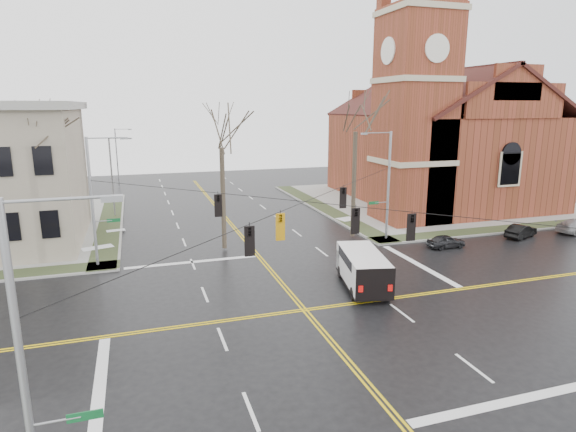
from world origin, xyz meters
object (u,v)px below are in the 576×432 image
object	(u,v)px
tree_nw_near	(221,141)
church	(435,130)
parked_car_b	(521,231)
tree_ne	(356,125)
signal_pole_sw	(30,366)
cargo_van	(362,266)
tree_nw_far	(38,141)
streetlight_north_a	(113,173)
signal_pole_ne	(387,183)
streetlight_north_b	(118,155)
parked_car_a	(446,241)
signal_pole_nw	(94,198)

from	to	relation	value
tree_nw_near	church	bearing A→B (deg)	23.90
parked_car_b	tree_ne	world-z (taller)	tree_ne
church	tree_nw_near	bearing A→B (deg)	-156.10
tree_nw_near	tree_ne	size ratio (longest dim) A/B	0.89
signal_pole_sw	tree_ne	xyz separation A→B (m)	(20.44, 24.63, 4.71)
cargo_van	tree_nw_far	world-z (taller)	tree_nw_far
signal_pole_sw	parked_car_b	bearing A→B (deg)	30.36
streetlight_north_a	tree_nw_near	bearing A→B (deg)	-60.67
streetlight_north_a	tree_ne	bearing A→B (deg)	-36.96
signal_pole_ne	signal_pole_sw	size ratio (longest dim) A/B	1.00
parked_car_b	tree_nw_far	distance (m)	39.11
streetlight_north_b	tree_nw_far	xyz separation A→B (m)	(-4.21, -34.02, 4.28)
signal_pole_ne	parked_car_a	world-z (taller)	signal_pole_ne
church	parked_car_a	xyz separation A→B (m)	(-9.79, -16.80, -7.90)
signal_pole_nw	tree_nw_far	size ratio (longest dim) A/B	0.74
tree_nw_far	tree_nw_near	distance (m)	12.77
streetlight_north_a	parked_car_a	bearing A→B (deg)	-38.00
parked_car_b	tree_ne	bearing A→B (deg)	50.45
parked_car_a	tree_nw_near	world-z (taller)	tree_nw_near
signal_pole_nw	tree_nw_near	size ratio (longest dim) A/B	0.76
parked_car_b	tree_nw_far	world-z (taller)	tree_nw_far
streetlight_north_b	tree_ne	bearing A→B (deg)	-60.45
church	signal_pole_ne	distance (m)	19.22
signal_pole_nw	streetlight_north_b	size ratio (longest dim) A/B	1.12
cargo_van	parked_car_b	world-z (taller)	cargo_van
signal_pole_sw	tree_nw_far	xyz separation A→B (m)	(-3.54, 25.48, 3.80)
streetlight_north_b	tree_ne	size ratio (longest dim) A/B	0.60
parked_car_b	tree_ne	xyz separation A→B (m)	(-13.89, 4.52, 9.08)
signal_pole_sw	parked_car_b	world-z (taller)	signal_pole_sw
signal_pole_ne	signal_pole_nw	xyz separation A→B (m)	(-22.64, 0.00, 0.00)
signal_pole_nw	parked_car_b	xyz separation A→B (m)	(34.33, -2.89, -4.36)
church	cargo_van	world-z (taller)	church
church	tree_nw_near	world-z (taller)	church
tree_ne	signal_pole_sw	bearing A→B (deg)	-129.69
tree_ne	parked_car_a	bearing A→B (deg)	-41.28
tree_nw_far	signal_pole_ne	bearing A→B (deg)	-5.41
church	tree_nw_near	size ratio (longest dim) A/B	2.31
church	signal_pole_ne	xyz separation A→B (m)	(-13.44, -13.28, -3.48)
streetlight_north_b	tree_nw_near	distance (m)	36.40
streetlight_north_a	cargo_van	bearing A→B (deg)	-59.12
signal_pole_ne	parked_car_a	bearing A→B (deg)	-43.94
streetlight_north_a	parked_car_b	bearing A→B (deg)	-29.95
signal_pole_nw	tree_ne	distance (m)	21.03
parked_car_b	tree_nw_near	bearing A→B (deg)	58.88
parked_car_a	tree_nw_far	world-z (taller)	tree_nw_far
signal_pole_ne	tree_ne	size ratio (longest dim) A/B	0.67
church	cargo_van	bearing A→B (deg)	-131.85
signal_pole_nw	tree_nw_far	xyz separation A→B (m)	(-3.54, 2.48, 3.80)
signal_pole_sw	tree_nw_near	bearing A→B (deg)	69.36
church	tree_nw_near	xyz separation A→B (m)	(-26.91, -11.93, 0.17)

